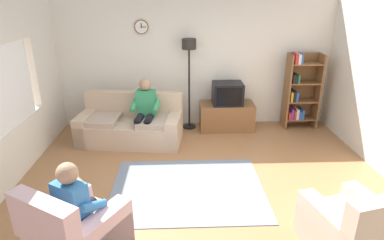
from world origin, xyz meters
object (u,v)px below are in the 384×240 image
at_px(tv, 228,93).
at_px(armchair_near_bookshelf, 352,229).
at_px(bookshelf, 299,92).
at_px(floor_lamp, 189,59).
at_px(person_on_couch, 145,109).
at_px(tv_stand, 226,116).
at_px(couch, 131,126).
at_px(armchair_near_window, 76,232).
at_px(person_in_left_armchair, 79,203).

xyz_separation_m(tv, armchair_near_bookshelf, (0.86, -3.52, -0.49)).
height_order(bookshelf, floor_lamp, floor_lamp).
height_order(floor_lamp, person_on_couch, floor_lamp).
distance_m(tv_stand, bookshelf, 1.59).
distance_m(couch, bookshelf, 3.50).
bearing_deg(armchair_near_window, person_on_couch, 80.00).
distance_m(tv, bookshelf, 1.51).
relative_size(couch, person_on_couch, 1.61).
distance_m(couch, tv, 2.03).
relative_size(armchair_near_bookshelf, person_in_left_armchair, 0.93).
distance_m(tv_stand, tv, 0.50).
xyz_separation_m(armchair_near_window, person_in_left_armchair, (0.05, 0.08, 0.32)).
bearing_deg(tv, floor_lamp, 170.92).
height_order(bookshelf, armchair_near_window, bookshelf).
height_order(couch, armchair_near_bookshelf, same).
bearing_deg(person_in_left_armchair, bookshelf, 44.18).
bearing_deg(floor_lamp, tv, -9.08).
xyz_separation_m(floor_lamp, armchair_near_bookshelf, (1.64, -3.64, -1.16)).
height_order(tv, person_on_couch, person_on_couch).
bearing_deg(person_on_couch, bookshelf, 13.25).
height_order(tv_stand, armchair_near_bookshelf, armchair_near_bookshelf).
bearing_deg(person_on_couch, tv, 21.66).
relative_size(floor_lamp, person_in_left_armchair, 1.65).
bearing_deg(couch, bookshelf, 10.36).
distance_m(tv_stand, person_on_couch, 1.79).
relative_size(bookshelf, armchair_near_window, 1.35).
xyz_separation_m(couch, armchair_near_window, (-0.19, -2.91, -0.02)).
height_order(couch, person_in_left_armchair, person_in_left_armchair).
xyz_separation_m(tv, bookshelf, (1.51, 0.10, -0.01)).
distance_m(tv, armchair_near_window, 4.06).
bearing_deg(person_on_couch, couch, 160.13).
bearing_deg(bookshelf, person_in_left_armchair, -135.82).
distance_m(tv, armchair_near_bookshelf, 3.66).
bearing_deg(tv_stand, armchair_near_window, -121.21).
distance_m(armchair_near_window, person_on_couch, 2.88).
height_order(tv, armchair_near_bookshelf, tv).
distance_m(bookshelf, armchair_near_bookshelf, 3.70).
xyz_separation_m(couch, bookshelf, (3.41, 0.62, 0.46)).
distance_m(couch, armchair_near_bookshelf, 4.08).
height_order(floor_lamp, armchair_near_window, floor_lamp).
relative_size(bookshelf, person_on_couch, 1.27).
xyz_separation_m(tv, person_on_couch, (-1.60, -0.64, -0.08)).
bearing_deg(person_on_couch, person_in_left_armchair, -99.33).
distance_m(tv, floor_lamp, 1.03).
relative_size(tv, person_in_left_armchair, 0.54).
distance_m(tv, person_on_couch, 1.73).
xyz_separation_m(tv_stand, floor_lamp, (-0.77, 0.10, 1.17)).
bearing_deg(tv_stand, person_in_left_armchair, -121.21).
bearing_deg(bookshelf, armchair_near_bookshelf, -100.12).
relative_size(floor_lamp, person_on_couch, 1.49).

